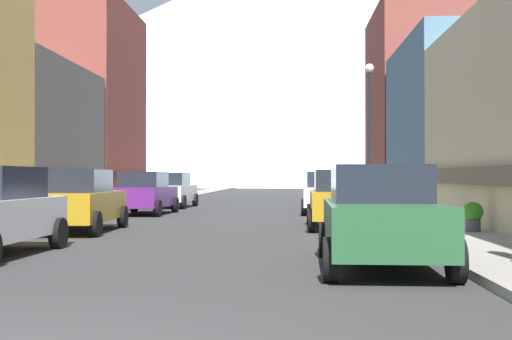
% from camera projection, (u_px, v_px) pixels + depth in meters
% --- Properties ---
extents(sidewalk_left, '(2.50, 100.00, 0.15)m').
position_uv_depth(sidewalk_left, '(148.00, 202.00, 40.56)').
color(sidewalk_left, gray).
rests_on(sidewalk_left, ground).
extents(sidewalk_right, '(2.50, 100.00, 0.15)m').
position_uv_depth(sidewalk_right, '(358.00, 202.00, 39.93)').
color(sidewalk_right, gray).
rests_on(sidewalk_right, ground).
extents(storefront_left_2, '(6.95, 9.68, 6.73)m').
position_uv_depth(storefront_left_2, '(4.00, 140.00, 31.06)').
color(storefront_left_2, '#66605B').
rests_on(storefront_left_2, ground).
extents(storefront_left_3, '(7.19, 10.02, 11.95)m').
position_uv_depth(storefront_left_3, '(73.00, 107.00, 41.24)').
color(storefront_left_3, brown).
rests_on(storefront_left_3, ground).
extents(storefront_right_2, '(10.18, 10.62, 7.88)m').
position_uv_depth(storefront_right_2, '(509.00, 129.00, 31.69)').
color(storefront_right_2, slate).
rests_on(storefront_right_2, ground).
extents(storefront_right_3, '(9.96, 9.88, 11.97)m').
position_uv_depth(storefront_right_3, '(452.00, 109.00, 42.46)').
color(storefront_right_3, brown).
rests_on(storefront_right_3, ground).
extents(car_left_1, '(2.19, 4.46, 1.78)m').
position_uv_depth(car_left_1, '(78.00, 201.00, 19.33)').
color(car_left_1, '#B28419').
rests_on(car_left_1, ground).
extents(car_left_2, '(2.21, 4.47, 1.78)m').
position_uv_depth(car_left_2, '(145.00, 193.00, 28.30)').
color(car_left_2, '#591E72').
rests_on(car_left_2, ground).
extents(car_left_3, '(2.21, 4.47, 1.78)m').
position_uv_depth(car_left_3, '(172.00, 190.00, 34.66)').
color(car_left_3, silver).
rests_on(car_left_3, ground).
extents(car_right_0, '(2.15, 4.44, 1.78)m').
position_uv_depth(car_right_0, '(380.00, 216.00, 11.77)').
color(car_right_0, '#265933').
rests_on(car_right_0, ground).
extents(car_right_1, '(2.12, 4.43, 1.78)m').
position_uv_depth(car_right_1, '(341.00, 199.00, 20.75)').
color(car_right_1, '#B28419').
rests_on(car_right_1, ground).
extents(car_right_2, '(2.26, 4.49, 1.78)m').
position_uv_depth(car_right_2, '(327.00, 193.00, 28.84)').
color(car_right_2, silver).
rests_on(car_right_2, ground).
extents(potted_plant_0, '(0.52, 0.52, 0.77)m').
position_uv_depth(potted_plant_0, '(473.00, 215.00, 17.68)').
color(potted_plant_0, '#4C4C51').
rests_on(potted_plant_0, sidewalk_right).
extents(pedestrian_0, '(0.36, 0.36, 1.56)m').
position_uv_depth(pedestrian_0, '(92.00, 193.00, 29.12)').
color(pedestrian_0, '#333338').
rests_on(pedestrian_0, sidewalk_left).
extents(pedestrian_1, '(0.36, 0.36, 1.71)m').
position_uv_depth(pedestrian_1, '(398.00, 194.00, 25.22)').
color(pedestrian_1, brown).
rests_on(pedestrian_1, sidewalk_right).
extents(streetlamp_right, '(0.36, 0.36, 5.86)m').
position_uv_depth(streetlamp_right, '(369.00, 115.00, 26.62)').
color(streetlamp_right, black).
rests_on(streetlamp_right, sidewalk_right).
extents(mountain_backdrop, '(351.04, 351.04, 98.21)m').
position_uv_depth(mountain_backdrop, '(327.00, 55.00, 264.60)').
color(mountain_backdrop, silver).
rests_on(mountain_backdrop, ground).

